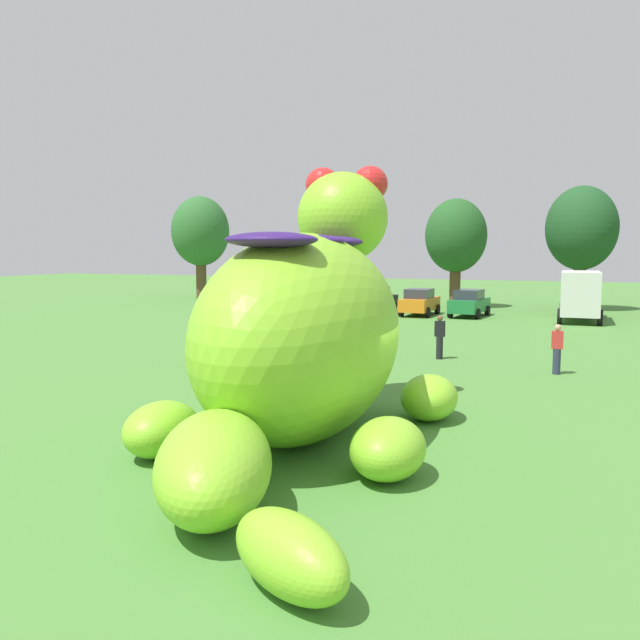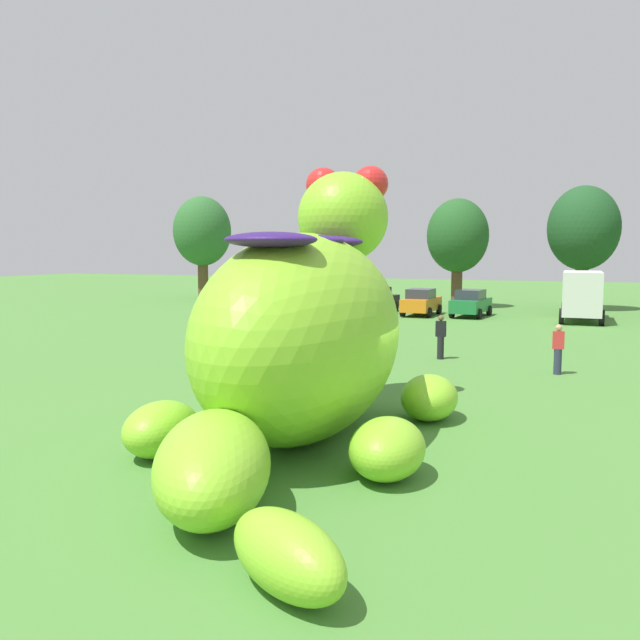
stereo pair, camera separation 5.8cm
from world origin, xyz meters
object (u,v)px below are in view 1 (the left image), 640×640
car_green (469,303)px  box_truck (580,294)px  giant_inflatable_creature (304,333)px  spectator_mid_field (440,337)px  car_white (329,298)px  car_black (374,300)px  spectator_near_inflatable (557,349)px  car_orange (420,302)px

car_green → box_truck: 6.53m
giant_inflatable_creature → spectator_mid_field: giant_inflatable_creature is taller
giant_inflatable_creature → car_white: bearing=109.5°
giant_inflatable_creature → car_black: size_ratio=2.88×
car_black → box_truck: bearing=-2.5°
spectator_near_inflatable → car_green: bearing=107.2°
car_orange → car_green: same height
giant_inflatable_creature → car_white: 31.12m
spectator_near_inflatable → spectator_mid_field: same height
car_green → box_truck: size_ratio=0.66×
car_white → car_black: size_ratio=0.99×
car_black → car_green: size_ratio=1.01×
car_orange → spectator_near_inflatable: 20.37m
car_black → box_truck: (12.85, -0.56, 0.74)m
car_orange → spectator_mid_field: car_orange is taller
giant_inflatable_creature → box_truck: (5.83, 28.57, -0.77)m
car_black → car_orange: size_ratio=1.03×
car_green → spectator_mid_field: 16.98m
car_black → spectator_near_inflatable: car_black is taller
car_orange → box_truck: 9.63m
car_orange → car_black: bearing=166.8°
giant_inflatable_creature → car_white: (-10.37, 29.30, -1.51)m
giant_inflatable_creature → spectator_near_inflatable: 11.36m
car_white → box_truck: box_truck is taller
giant_inflatable_creature → car_green: size_ratio=2.90×
car_black → spectator_mid_field: size_ratio=2.51×
car_white → box_truck: size_ratio=0.66×
car_white → car_green: size_ratio=1.00×
car_white → spectator_near_inflatable: (15.47, -19.26, -0.01)m
car_green → car_orange: bearing=-174.7°
car_white → car_orange: 6.66m
giant_inflatable_creature → box_truck: giant_inflatable_creature is taller
box_truck → spectator_mid_field: 17.59m
car_green → spectator_mid_field: (1.44, -16.92, -0.01)m
car_orange → spectator_mid_field: 17.24m
car_green → box_truck: (6.49, -0.09, 0.74)m
giant_inflatable_creature → car_white: size_ratio=2.91×
spectator_near_inflatable → spectator_mid_field: (-4.33, 1.70, 0.00)m
car_green → box_truck: bearing=-0.8°
car_white → car_orange: size_ratio=1.02×
car_orange → car_white: bearing=171.9°
car_green → spectator_near_inflatable: size_ratio=2.49×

